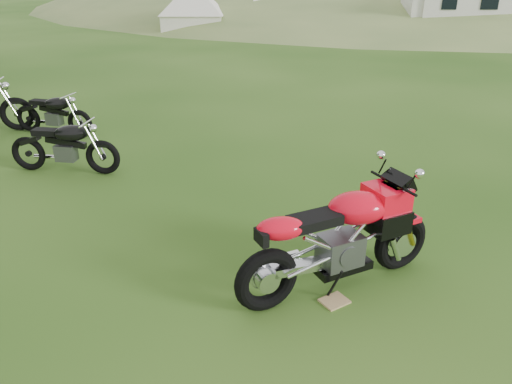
{
  "coord_description": "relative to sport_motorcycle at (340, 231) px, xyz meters",
  "views": [
    {
      "loc": [
        -1.03,
        -4.45,
        3.07
      ],
      "look_at": [
        -0.29,
        0.4,
        0.83
      ],
      "focal_mm": 35.0,
      "sensor_mm": 36.0,
      "label": 1
    }
  ],
  "objects": [
    {
      "name": "ground",
      "position": [
        -0.45,
        0.29,
        -0.66
      ],
      "size": [
        120.0,
        120.0,
        0.0
      ],
      "primitive_type": "plane",
      "color": "#1D430E",
      "rests_on": "ground"
    },
    {
      "name": "hillside",
      "position": [
        23.55,
        40.29,
        -0.66
      ],
      "size": [
        80.0,
        64.0,
        8.0
      ],
      "primitive_type": "ellipsoid",
      "color": "#5C783D",
      "rests_on": "ground"
    },
    {
      "name": "hedgerow",
      "position": [
        23.55,
        40.29,
        -0.66
      ],
      "size": [
        36.0,
        1.2,
        8.6
      ],
      "primitive_type": null,
      "color": "black",
      "rests_on": "ground"
    },
    {
      "name": "sport_motorcycle",
      "position": [
        0.0,
        0.0,
        0.0
      ],
      "size": [
        2.25,
        1.18,
        1.31
      ],
      "primitive_type": null,
      "rotation": [
        0.0,
        0.0,
        0.31
      ],
      "color": "red",
      "rests_on": "ground"
    },
    {
      "name": "plywood_board",
      "position": [
        -0.09,
        -0.26,
        -0.65
      ],
      "size": [
        0.33,
        0.3,
        0.02
      ],
      "primitive_type": "cube",
      "rotation": [
        0.0,
        0.0,
        0.41
      ],
      "color": "tan",
      "rests_on": "ground"
    },
    {
      "name": "vintage_moto_b",
      "position": [
        -3.37,
        3.71,
        -0.19
      ],
      "size": [
        1.81,
        0.89,
        0.93
      ],
      "primitive_type": null,
      "rotation": [
        0.0,
        0.0,
        -0.29
      ],
      "color": "black",
      "rests_on": "ground"
    },
    {
      "name": "vintage_moto_d",
      "position": [
        -3.98,
        5.84,
        -0.22
      ],
      "size": [
        1.66,
        1.03,
        0.87
      ],
      "primitive_type": null,
      "rotation": [
        0.0,
        0.0,
        -0.43
      ],
      "color": "black",
      "rests_on": "ground"
    },
    {
      "name": "tent_left",
      "position": [
        -0.6,
        22.01,
        0.58
      ],
      "size": [
        3.25,
        3.25,
        2.48
      ],
      "primitive_type": null,
      "rotation": [
        0.0,
        0.0,
        -0.15
      ],
      "color": "silver",
      "rests_on": "ground"
    },
    {
      "name": "tent_mid",
      "position": [
        3.26,
        23.11,
        0.51
      ],
      "size": [
        2.8,
        2.8,
        2.33
      ],
      "primitive_type": null,
      "rotation": [
        0.0,
        0.0,
        -0.04
      ],
      "color": "silver",
      "rests_on": "ground"
    },
    {
      "name": "tent_right",
      "position": [
        8.17,
        21.21,
        0.51
      ],
      "size": [
        3.3,
        3.3,
        2.33
      ],
      "primitive_type": null,
      "rotation": [
        0.0,
        0.0,
        -0.26
      ],
      "color": "white",
      "rests_on": "ground"
    },
    {
      "name": "caravan",
      "position": [
        11.11,
        17.72,
        0.51
      ],
      "size": [
        5.28,
        2.98,
        2.34
      ],
      "primitive_type": null,
      "rotation": [
        0.0,
        0.0,
        -0.16
      ],
      "color": "silver",
      "rests_on": "ground"
    }
  ]
}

